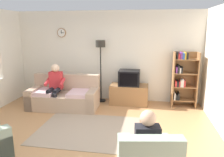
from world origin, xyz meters
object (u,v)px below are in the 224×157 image
at_px(tv, 129,78).
at_px(person_in_right_armchair, 146,142).
at_px(bookshelf, 183,78).
at_px(couch, 64,97).
at_px(floor_lamp, 101,54).
at_px(tv_stand, 129,94).
at_px(person_on_couch, 55,84).

xyz_separation_m(tv, person_in_right_armchair, (0.54, -3.25, -0.19)).
height_order(bookshelf, person_in_right_armchair, bookshelf).
relative_size(couch, floor_lamp, 1.05).
distance_m(tv_stand, tv, 0.51).
height_order(tv, floor_lamp, floor_lamp).
bearing_deg(tv, bookshelf, 3.62).
bearing_deg(tv_stand, person_in_right_armchair, -80.69).
bearing_deg(person_on_couch, bookshelf, 13.02).
bearing_deg(couch, person_in_right_armchair, -49.01).
bearing_deg(bookshelf, couch, -168.04).
height_order(bookshelf, person_on_couch, bookshelf).
distance_m(couch, floor_lamp, 1.62).
bearing_deg(couch, tv, 18.67).
distance_m(tv, floor_lamp, 1.10).
distance_m(bookshelf, person_on_couch, 3.57).
bearing_deg(tv, floor_lamp, 171.92).
distance_m(couch, person_in_right_armchair, 3.53).
distance_m(tv_stand, bookshelf, 1.60).
xyz_separation_m(floor_lamp, person_in_right_armchair, (1.41, -3.38, -0.85)).
distance_m(couch, tv_stand, 1.88).
bearing_deg(bookshelf, person_in_right_armchair, -106.05).
bearing_deg(person_in_right_armchair, couch, 130.99).
relative_size(person_on_couch, person_in_right_armchair, 1.11).
bearing_deg(person_in_right_armchair, tv_stand, 99.31).
relative_size(tv_stand, person_in_right_armchair, 0.98).
distance_m(tv_stand, person_on_couch, 2.14).
xyz_separation_m(couch, person_in_right_armchair, (2.31, -2.66, 0.29)).
distance_m(tv, person_in_right_armchair, 3.30).
bearing_deg(floor_lamp, bookshelf, -0.69).
xyz_separation_m(tv_stand, bookshelf, (1.50, 0.07, 0.55)).
height_order(tv, person_in_right_armchair, person_in_right_armchair).
bearing_deg(floor_lamp, person_in_right_armchair, -67.39).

